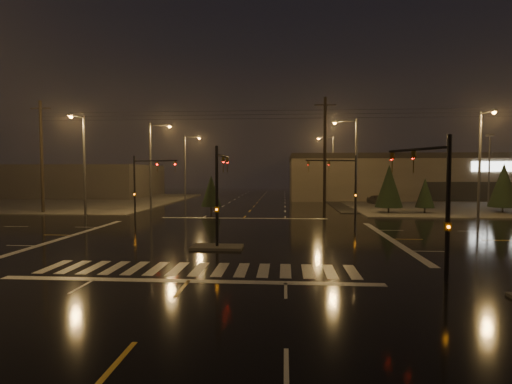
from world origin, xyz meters
TOP-DOWN VIEW (x-y plane):
  - ground at (0.00, 0.00)m, footprint 140.00×140.00m
  - sidewalk_ne at (30.00, 30.00)m, footprint 36.00×36.00m
  - sidewalk_nw at (-30.00, 30.00)m, footprint 36.00×36.00m
  - median_island at (0.00, -4.00)m, footprint 3.00×1.60m
  - crosswalk at (0.00, -9.00)m, footprint 15.00×2.60m
  - stop_bar_near at (0.00, -11.00)m, footprint 16.00×0.50m
  - stop_bar_far at (0.00, 11.00)m, footprint 16.00×0.50m
  - retail_building at (35.00, 45.99)m, footprint 60.20×28.30m
  - commercial_block at (-35.00, 42.00)m, footprint 30.00×18.00m
  - signal_mast_median at (0.00, -3.07)m, footprint 0.25×4.59m
  - signal_mast_ne at (9.50, 10.14)m, footprint 4.84×1.86m
  - signal_mast_nw at (-9.50, 10.14)m, footprint 4.84×1.86m
  - signal_mast_se at (10.23, -9.75)m, footprint 1.55×3.87m
  - streetlight_1 at (-11.18, 18.00)m, footprint 2.77×0.32m
  - streetlight_2 at (-11.18, 34.00)m, footprint 2.77×0.32m
  - streetlight_3 at (11.18, 16.00)m, footprint 2.77×0.32m
  - streetlight_4 at (11.18, 36.00)m, footprint 2.77×0.32m
  - streetlight_5 at (-16.00, 11.18)m, footprint 0.32×2.77m
  - streetlight_6 at (22.00, 11.18)m, footprint 0.32×2.77m
  - utility_pole_0 at (-22.00, 14.00)m, footprint 2.20×0.32m
  - utility_pole_1 at (8.00, 14.00)m, footprint 2.20×0.32m
  - conifer_0 at (15.02, 16.29)m, footprint 2.89×2.89m
  - conifer_1 at (18.71, 16.12)m, footprint 1.98×1.98m
  - conifer_2 at (27.27, 17.33)m, footprint 3.00×3.00m
  - conifer_3 at (-4.03, 15.82)m, footprint 2.17×2.17m
  - car_parked at (16.54, 27.57)m, footprint 2.83×4.24m

SIDE VIEW (x-z plane):
  - ground at x=0.00m, z-range 0.00..0.00m
  - crosswalk at x=0.00m, z-range 0.00..0.01m
  - stop_bar_near at x=0.00m, z-range 0.00..0.01m
  - stop_bar_far at x=0.00m, z-range 0.00..0.01m
  - sidewalk_ne at x=30.00m, z-range 0.00..0.12m
  - sidewalk_nw at x=-30.00m, z-range 0.00..0.12m
  - median_island at x=0.00m, z-range 0.00..0.15m
  - car_parked at x=16.54m, z-range 0.00..1.34m
  - conifer_1 at x=18.71m, z-range 0.35..4.14m
  - conifer_3 at x=-4.03m, z-range 0.35..4.44m
  - commercial_block at x=-35.00m, z-range 0.00..5.60m
  - conifer_0 at x=15.02m, z-range 0.35..5.57m
  - conifer_2 at x=27.27m, z-range 0.35..5.74m
  - signal_mast_se at x=10.23m, z-range 0.71..6.71m
  - signal_mast_median at x=0.00m, z-range 0.75..6.75m
  - signal_mast_ne at x=9.50m, z-range 0.79..6.79m
  - signal_mast_nw at x=-9.50m, z-range 0.79..6.79m
  - retail_building at x=35.00m, z-range 0.24..7.44m
  - streetlight_1 at x=-11.18m, z-range 0.80..10.80m
  - streetlight_2 at x=-11.18m, z-range 0.80..10.80m
  - streetlight_3 at x=11.18m, z-range 0.80..10.80m
  - streetlight_4 at x=11.18m, z-range 0.80..10.80m
  - streetlight_5 at x=-16.00m, z-range 0.80..10.80m
  - streetlight_6 at x=22.00m, z-range 0.80..10.80m
  - utility_pole_0 at x=-22.00m, z-range 0.13..12.13m
  - utility_pole_1 at x=8.00m, z-range 0.13..12.13m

